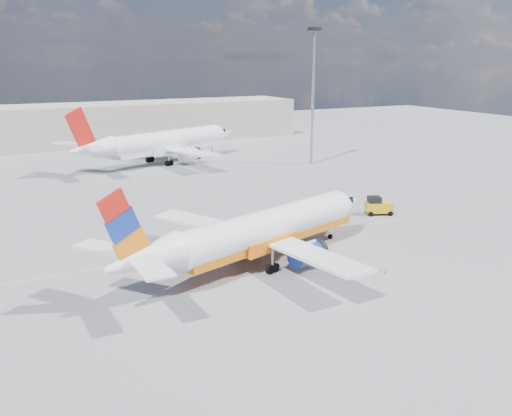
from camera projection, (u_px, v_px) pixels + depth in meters
name	position (u px, v px, depth m)	size (l,w,h in m)	color
ground	(298.00, 248.00, 53.13)	(240.00, 240.00, 0.00)	slate
taxi_line	(282.00, 239.00, 55.70)	(70.00, 0.15, 0.01)	yellow
terminal_main	(132.00, 122.00, 118.77)	(70.00, 14.00, 8.00)	#AEA896
main_jet	(261.00, 231.00, 48.16)	(29.56, 22.45, 8.98)	white
second_jet	(163.00, 143.00, 94.26)	(33.65, 25.41, 10.32)	white
gse_tug	(378.00, 206.00, 64.09)	(3.29, 2.73, 2.07)	black
traffic_cone	(385.00, 272.00, 46.54)	(0.34, 0.34, 0.48)	white
floodlight_mast	(313.00, 84.00, 91.24)	(1.58, 1.58, 21.70)	#9E9EA6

